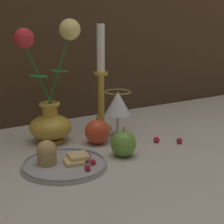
{
  "coord_description": "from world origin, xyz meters",
  "views": [
    {
      "loc": [
        -0.54,
        -0.91,
        0.38
      ],
      "look_at": [
        0.01,
        -0.0,
        0.1
      ],
      "focal_mm": 60.0,
      "sensor_mm": 36.0,
      "label": 1
    }
  ],
  "objects_px": {
    "wine_glass": "(118,105)",
    "candlestick": "(101,84)",
    "plate_with_pastries": "(62,162)",
    "apple_beside_vase": "(97,132)",
    "apple_near_glass": "(123,144)",
    "vase": "(51,105)"
  },
  "relations": [
    {
      "from": "wine_glass",
      "to": "candlestick",
      "type": "relative_size",
      "value": 0.41
    },
    {
      "from": "plate_with_pastries",
      "to": "wine_glass",
      "type": "distance_m",
      "value": 0.3
    },
    {
      "from": "wine_glass",
      "to": "candlestick",
      "type": "height_order",
      "value": "candlestick"
    },
    {
      "from": "wine_glass",
      "to": "apple_beside_vase",
      "type": "xyz_separation_m",
      "value": [
        -0.09,
        -0.02,
        -0.07
      ]
    },
    {
      "from": "plate_with_pastries",
      "to": "apple_near_glass",
      "type": "distance_m",
      "value": 0.18
    },
    {
      "from": "candlestick",
      "to": "apple_near_glass",
      "type": "distance_m",
      "value": 0.28
    },
    {
      "from": "apple_beside_vase",
      "to": "apple_near_glass",
      "type": "xyz_separation_m",
      "value": [
        0.01,
        -0.13,
        -0.0
      ]
    },
    {
      "from": "vase",
      "to": "plate_with_pastries",
      "type": "distance_m",
      "value": 0.23
    },
    {
      "from": "candlestick",
      "to": "apple_beside_vase",
      "type": "height_order",
      "value": "candlestick"
    },
    {
      "from": "candlestick",
      "to": "wine_glass",
      "type": "bearing_deg",
      "value": -85.61
    },
    {
      "from": "vase",
      "to": "candlestick",
      "type": "bearing_deg",
      "value": 9.34
    },
    {
      "from": "apple_beside_vase",
      "to": "apple_near_glass",
      "type": "distance_m",
      "value": 0.13
    },
    {
      "from": "candlestick",
      "to": "apple_beside_vase",
      "type": "relative_size",
      "value": 4.16
    },
    {
      "from": "candlestick",
      "to": "apple_beside_vase",
      "type": "distance_m",
      "value": 0.18
    },
    {
      "from": "vase",
      "to": "apple_beside_vase",
      "type": "bearing_deg",
      "value": -38.28
    },
    {
      "from": "vase",
      "to": "candlestick",
      "type": "distance_m",
      "value": 0.2
    },
    {
      "from": "apple_near_glass",
      "to": "vase",
      "type": "bearing_deg",
      "value": 119.48
    },
    {
      "from": "wine_glass",
      "to": "apple_near_glass",
      "type": "bearing_deg",
      "value": -116.99
    },
    {
      "from": "wine_glass",
      "to": "apple_beside_vase",
      "type": "bearing_deg",
      "value": -164.31
    },
    {
      "from": "candlestick",
      "to": "apple_beside_vase",
      "type": "bearing_deg",
      "value": -124.66
    },
    {
      "from": "wine_glass",
      "to": "candlestick",
      "type": "distance_m",
      "value": 0.11
    },
    {
      "from": "plate_with_pastries",
      "to": "apple_beside_vase",
      "type": "bearing_deg",
      "value": 33.87
    }
  ]
}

